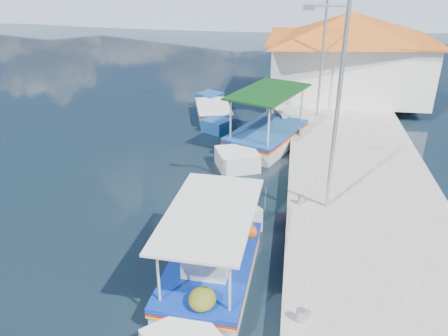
# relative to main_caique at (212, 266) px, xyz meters

# --- Properties ---
(ground) EXTENTS (160.00, 160.00, 0.00)m
(ground) POSITION_rel_main_caique_xyz_m (-1.60, 1.38, -0.44)
(ground) COLOR black
(ground) RESTS_ON ground
(quay) EXTENTS (5.00, 44.00, 0.50)m
(quay) POSITION_rel_main_caique_xyz_m (4.30, 7.38, -0.19)
(quay) COLOR #ABA9A0
(quay) RESTS_ON ground
(bollards) EXTENTS (0.20, 17.20, 0.30)m
(bollards) POSITION_rel_main_caique_xyz_m (2.20, 6.63, 0.21)
(bollards) COLOR #A5A8AD
(bollards) RESTS_ON quay
(main_caique) EXTENTS (2.21, 6.93, 2.28)m
(main_caique) POSITION_rel_main_caique_xyz_m (0.00, 0.00, 0.00)
(main_caique) COLOR silver
(main_caique) RESTS_ON ground
(caique_green_canopy) EXTENTS (3.97, 6.79, 2.75)m
(caique_green_canopy) POSITION_rel_main_caique_xyz_m (0.73, 9.22, -0.03)
(caique_green_canopy) COLOR silver
(caique_green_canopy) RESTS_ON ground
(caique_blue_hull) EXTENTS (2.59, 5.32, 0.98)m
(caique_blue_hull) POSITION_rel_main_caique_xyz_m (-2.17, 12.58, -0.17)
(caique_blue_hull) COLOR navy
(caique_blue_hull) RESTS_ON ground
(harbor_building) EXTENTS (10.49, 10.49, 4.40)m
(harbor_building) POSITION_rel_main_caique_xyz_m (4.60, 16.38, 2.34)
(harbor_building) COLOR white
(harbor_building) RESTS_ON quay
(lamp_post_near) EXTENTS (1.21, 0.14, 6.00)m
(lamp_post_near) POSITION_rel_main_caique_xyz_m (2.91, 3.38, 3.41)
(lamp_post_near) COLOR #A5A8AD
(lamp_post_near) RESTS_ON quay
(lamp_post_far) EXTENTS (1.21, 0.14, 6.00)m
(lamp_post_far) POSITION_rel_main_caique_xyz_m (2.91, 12.38, 3.41)
(lamp_post_far) COLOR #A5A8AD
(lamp_post_far) RESTS_ON quay
(mountain_ridge) EXTENTS (171.40, 96.00, 5.50)m
(mountain_ridge) POSITION_rel_main_caique_xyz_m (4.94, 57.38, 1.60)
(mountain_ridge) COLOR slate
(mountain_ridge) RESTS_ON ground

